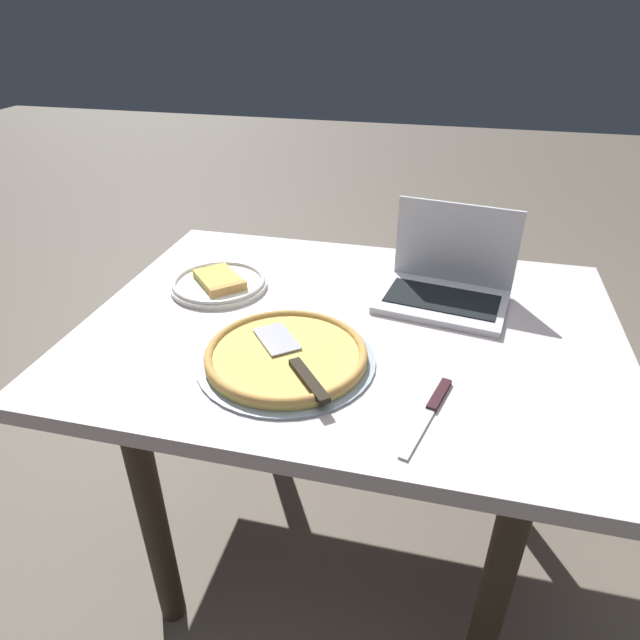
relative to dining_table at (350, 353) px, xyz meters
name	(u,v)px	position (x,y,z in m)	size (l,w,h in m)	color
ground_plane	(344,523)	(0.00, 0.00, -0.63)	(12.00, 12.00, 0.00)	#645B4E
dining_table	(350,353)	(0.00, 0.00, 0.00)	(1.27, 0.94, 0.72)	beige
laptop	(447,282)	(-0.21, -0.18, 0.14)	(0.35, 0.28, 0.23)	silver
pizza_plate	(219,283)	(0.38, -0.10, 0.10)	(0.26, 0.26, 0.04)	silver
pizza_tray	(286,355)	(0.10, 0.19, 0.10)	(0.39, 0.39, 0.03)	#92A3AF
table_knife	(431,408)	(-0.21, 0.28, 0.09)	(0.08, 0.24, 0.01)	beige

